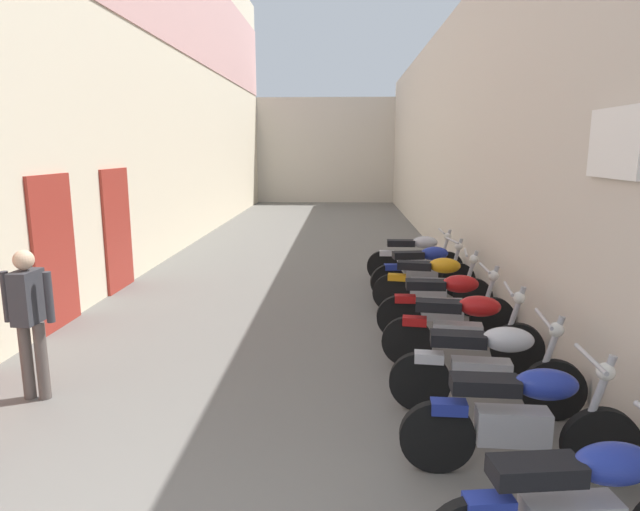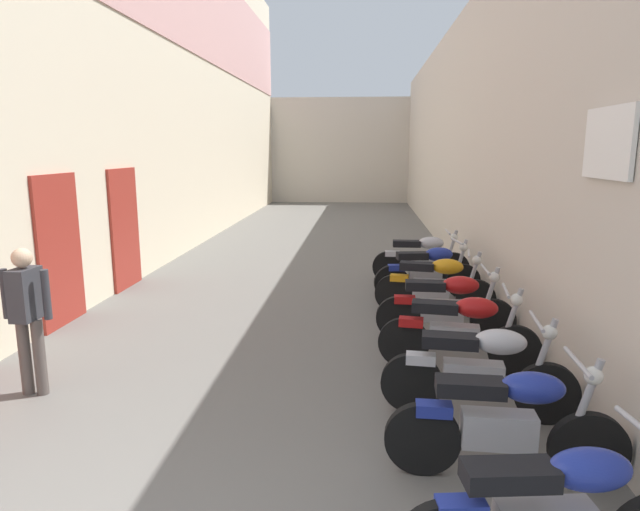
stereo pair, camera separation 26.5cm
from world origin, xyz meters
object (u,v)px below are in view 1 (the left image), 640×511
at_px(motorcycle_eighth, 416,256).
at_px(pedestrian_mid_alley, 29,314).
at_px(motorcycle_second, 521,417).
at_px(motorcycle_third, 488,366).
at_px(motorcycle_nearest, 581,509).
at_px(motorcycle_seventh, 424,270).
at_px(motorcycle_fifth, 447,304).
at_px(motorcycle_fourth, 463,329).
at_px(motorcycle_sixth, 433,283).

distance_m(motorcycle_eighth, pedestrian_mid_alley, 6.97).
xyz_separation_m(motorcycle_second, motorcycle_eighth, (0.00, 6.43, 0.00)).
distance_m(motorcycle_third, motorcycle_eighth, 5.42).
distance_m(motorcycle_nearest, pedestrian_mid_alley, 5.11).
relative_size(motorcycle_second, motorcycle_seventh, 1.01).
height_order(motorcycle_second, pedestrian_mid_alley, pedestrian_mid_alley).
bearing_deg(motorcycle_seventh, pedestrian_mid_alley, -138.10).
distance_m(motorcycle_seventh, pedestrian_mid_alley, 6.14).
height_order(motorcycle_third, motorcycle_eighth, same).
relative_size(motorcycle_second, motorcycle_fifth, 1.00).
relative_size(motorcycle_nearest, motorcycle_fifth, 1.00).
xyz_separation_m(motorcycle_third, motorcycle_seventh, (-0.00, 4.25, 0.00)).
distance_m(motorcycle_fourth, motorcycle_sixth, 2.21).
height_order(motorcycle_fifth, pedestrian_mid_alley, pedestrian_mid_alley).
height_order(motorcycle_seventh, motorcycle_eighth, same).
bearing_deg(motorcycle_eighth, motorcycle_sixth, -90.00).
relative_size(motorcycle_fifth, motorcycle_seventh, 1.01).
relative_size(motorcycle_third, motorcycle_seventh, 1.00).
bearing_deg(motorcycle_seventh, motorcycle_fifth, -90.00).
xyz_separation_m(motorcycle_seventh, motorcycle_eighth, (0.00, 1.17, 0.00)).
bearing_deg(motorcycle_nearest, motorcycle_second, 90.00).
bearing_deg(motorcycle_eighth, pedestrian_mid_alley, -130.94).
height_order(motorcycle_sixth, motorcycle_eighth, same).
xyz_separation_m(motorcycle_nearest, motorcycle_eighth, (0.00, 7.53, 0.00)).
bearing_deg(pedestrian_mid_alley, motorcycle_sixth, 34.75).
height_order(motorcycle_fifth, motorcycle_sixth, same).
relative_size(motorcycle_second, motorcycle_fourth, 1.00).
relative_size(motorcycle_fourth, motorcycle_seventh, 1.00).
distance_m(motorcycle_fourth, motorcycle_seventh, 3.14).
distance_m(motorcycle_fifth, motorcycle_seventh, 2.11).
xyz_separation_m(motorcycle_nearest, motorcycle_second, (0.00, 1.10, 0.00)).
bearing_deg(motorcycle_fourth, motorcycle_seventh, 90.00).
relative_size(motorcycle_third, motorcycle_eighth, 1.00).
xyz_separation_m(motorcycle_sixth, motorcycle_seventh, (0.00, 0.93, 0.00)).
bearing_deg(motorcycle_fourth, motorcycle_eighth, 90.00).
relative_size(motorcycle_fourth, motorcycle_fifth, 1.00).
bearing_deg(motorcycle_fourth, motorcycle_third, -90.00).
bearing_deg(motorcycle_nearest, motorcycle_fourth, 90.00).
distance_m(motorcycle_seventh, motorcycle_eighth, 1.17).
bearing_deg(motorcycle_eighth, motorcycle_nearest, -90.00).
bearing_deg(motorcycle_sixth, motorcycle_nearest, -90.00).
xyz_separation_m(motorcycle_eighth, pedestrian_mid_alley, (-4.56, -5.26, 0.42)).
bearing_deg(motorcycle_nearest, motorcycle_fifth, 90.00).
xyz_separation_m(motorcycle_third, motorcycle_fourth, (-0.00, 1.12, 0.00)).
xyz_separation_m(motorcycle_second, motorcycle_fifth, (0.00, 3.16, 0.00)).
relative_size(motorcycle_second, pedestrian_mid_alley, 1.18).
xyz_separation_m(motorcycle_fifth, motorcycle_eighth, (0.00, 3.27, 0.00)).
bearing_deg(motorcycle_seventh, motorcycle_fourth, -90.00).
bearing_deg(motorcycle_third, motorcycle_eighth, 90.00).
height_order(motorcycle_second, motorcycle_fifth, same).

